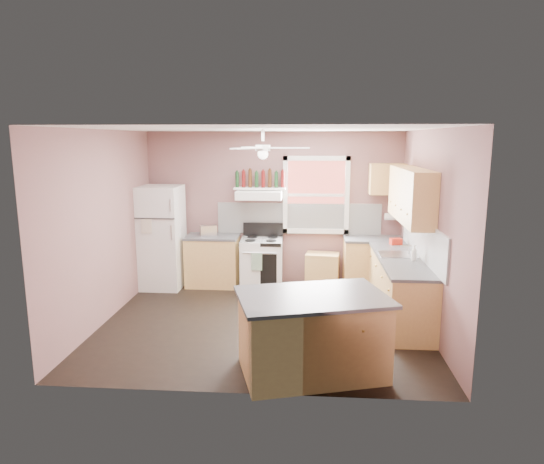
# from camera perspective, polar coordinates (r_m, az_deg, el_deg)

# --- Properties ---
(floor) EXTENTS (4.50, 4.50, 0.00)m
(floor) POSITION_cam_1_polar(r_m,az_deg,el_deg) (7.05, -1.01, -10.49)
(floor) COLOR black
(floor) RESTS_ON ground
(ceiling) EXTENTS (4.50, 4.50, 0.00)m
(ceiling) POSITION_cam_1_polar(r_m,az_deg,el_deg) (6.56, -1.09, 12.04)
(ceiling) COLOR white
(ceiling) RESTS_ON ground
(wall_back) EXTENTS (4.50, 0.05, 2.70)m
(wall_back) POSITION_cam_1_polar(r_m,az_deg,el_deg) (8.67, 0.20, 2.81)
(wall_back) COLOR #7B5452
(wall_back) RESTS_ON ground
(wall_right) EXTENTS (0.05, 4.00, 2.70)m
(wall_right) POSITION_cam_1_polar(r_m,az_deg,el_deg) (6.85, 18.26, 0.09)
(wall_right) COLOR #7B5452
(wall_right) RESTS_ON ground
(wall_left) EXTENTS (0.05, 4.00, 2.70)m
(wall_left) POSITION_cam_1_polar(r_m,az_deg,el_deg) (7.25, -19.26, 0.60)
(wall_left) COLOR #7B5452
(wall_left) RESTS_ON ground
(backsplash_back) EXTENTS (2.90, 0.03, 0.55)m
(backsplash_back) POSITION_cam_1_polar(r_m,az_deg,el_deg) (8.63, 3.16, 1.59)
(backsplash_back) COLOR white
(backsplash_back) RESTS_ON wall_back
(backsplash_right) EXTENTS (0.03, 2.60, 0.55)m
(backsplash_right) POSITION_cam_1_polar(r_m,az_deg,el_deg) (7.16, 17.30, -0.83)
(backsplash_right) COLOR white
(backsplash_right) RESTS_ON wall_right
(window_view) EXTENTS (1.00, 0.02, 1.20)m
(window_view) POSITION_cam_1_polar(r_m,az_deg,el_deg) (8.57, 5.20, 4.36)
(window_view) COLOR maroon
(window_view) RESTS_ON wall_back
(window_frame) EXTENTS (1.16, 0.07, 1.36)m
(window_frame) POSITION_cam_1_polar(r_m,az_deg,el_deg) (8.54, 5.21, 4.34)
(window_frame) COLOR white
(window_frame) RESTS_ON wall_back
(refrigerator) EXTENTS (0.76, 0.74, 1.78)m
(refrigerator) POSITION_cam_1_polar(r_m,az_deg,el_deg) (8.64, -13.04, -0.59)
(refrigerator) COLOR white
(refrigerator) RESTS_ON floor
(base_cabinet_left) EXTENTS (0.90, 0.60, 0.86)m
(base_cabinet_left) POSITION_cam_1_polar(r_m,az_deg,el_deg) (8.67, -6.98, -3.47)
(base_cabinet_left) COLOR tan
(base_cabinet_left) RESTS_ON floor
(counter_left) EXTENTS (0.92, 0.62, 0.04)m
(counter_left) POSITION_cam_1_polar(r_m,az_deg,el_deg) (8.57, -7.05, -0.55)
(counter_left) COLOR #414244
(counter_left) RESTS_ON base_cabinet_left
(toaster) EXTENTS (0.32, 0.25, 0.18)m
(toaster) POSITION_cam_1_polar(r_m,az_deg,el_deg) (8.57, -7.50, 0.18)
(toaster) COLOR silver
(toaster) RESTS_ON counter_left
(stove) EXTENTS (0.74, 0.67, 0.86)m
(stove) POSITION_cam_1_polar(r_m,az_deg,el_deg) (8.48, -1.22, -3.72)
(stove) COLOR white
(stove) RESTS_ON floor
(range_hood) EXTENTS (0.78, 0.50, 0.14)m
(range_hood) POSITION_cam_1_polar(r_m,az_deg,el_deg) (8.38, -1.51, 4.39)
(range_hood) COLOR white
(range_hood) RESTS_ON wall_back
(bottle_shelf) EXTENTS (0.90, 0.26, 0.03)m
(bottle_shelf) POSITION_cam_1_polar(r_m,az_deg,el_deg) (8.49, -1.43, 5.15)
(bottle_shelf) COLOR white
(bottle_shelf) RESTS_ON range_hood
(cart) EXTENTS (0.61, 0.45, 0.57)m
(cart) POSITION_cam_1_polar(r_m,az_deg,el_deg) (8.60, 5.93, -4.57)
(cart) COLOR tan
(cart) RESTS_ON floor
(base_cabinet_corner) EXTENTS (1.00, 0.60, 0.86)m
(base_cabinet_corner) POSITION_cam_1_polar(r_m,az_deg,el_deg) (8.58, 11.80, -3.77)
(base_cabinet_corner) COLOR tan
(base_cabinet_corner) RESTS_ON floor
(base_cabinet_right) EXTENTS (0.60, 2.20, 0.86)m
(base_cabinet_right) POSITION_cam_1_polar(r_m,az_deg,el_deg) (7.28, 14.77, -6.56)
(base_cabinet_right) COLOR tan
(base_cabinet_right) RESTS_ON floor
(counter_corner) EXTENTS (1.02, 0.62, 0.04)m
(counter_corner) POSITION_cam_1_polar(r_m,az_deg,el_deg) (8.48, 11.92, -0.83)
(counter_corner) COLOR #414244
(counter_corner) RESTS_ON base_cabinet_corner
(counter_right) EXTENTS (0.62, 2.22, 0.04)m
(counter_right) POSITION_cam_1_polar(r_m,az_deg,el_deg) (7.16, 14.87, -3.12)
(counter_right) COLOR #414244
(counter_right) RESTS_ON base_cabinet_right
(sink) EXTENTS (0.55, 0.45, 0.03)m
(sink) POSITION_cam_1_polar(r_m,az_deg,el_deg) (7.35, 14.59, -2.63)
(sink) COLOR silver
(sink) RESTS_ON counter_right
(faucet) EXTENTS (0.03, 0.03, 0.14)m
(faucet) POSITION_cam_1_polar(r_m,az_deg,el_deg) (7.36, 15.85, -2.07)
(faucet) COLOR silver
(faucet) RESTS_ON sink
(upper_cabinet_right) EXTENTS (0.33, 1.80, 0.76)m
(upper_cabinet_right) POSITION_cam_1_polar(r_m,az_deg,el_deg) (7.23, 16.03, 4.21)
(upper_cabinet_right) COLOR tan
(upper_cabinet_right) RESTS_ON wall_right
(upper_cabinet_corner) EXTENTS (0.60, 0.33, 0.52)m
(upper_cabinet_corner) POSITION_cam_1_polar(r_m,az_deg,el_deg) (8.49, 13.42, 6.09)
(upper_cabinet_corner) COLOR tan
(upper_cabinet_corner) RESTS_ON wall_back
(paper_towel) EXTENTS (0.26, 0.12, 0.12)m
(paper_towel) POSITION_cam_1_polar(r_m,az_deg,el_deg) (8.62, 13.99, 1.77)
(paper_towel) COLOR white
(paper_towel) RESTS_ON wall_back
(island) EXTENTS (1.71, 1.33, 0.86)m
(island) POSITION_cam_1_polar(r_m,az_deg,el_deg) (5.49, 4.73, -12.08)
(island) COLOR tan
(island) RESTS_ON floor
(island_top) EXTENTS (1.82, 1.44, 0.04)m
(island_top) POSITION_cam_1_polar(r_m,az_deg,el_deg) (5.33, 4.81, -7.62)
(island_top) COLOR #414244
(island_top) RESTS_ON island
(ceiling_fan_hub) EXTENTS (0.20, 0.20, 0.08)m
(ceiling_fan_hub) POSITION_cam_1_polar(r_m,az_deg,el_deg) (6.56, -1.08, 9.85)
(ceiling_fan_hub) COLOR white
(ceiling_fan_hub) RESTS_ON ceiling
(soap_bottle) EXTENTS (0.12, 0.12, 0.22)m
(soap_bottle) POSITION_cam_1_polar(r_m,az_deg,el_deg) (7.02, 16.39, -2.39)
(soap_bottle) COLOR silver
(soap_bottle) RESTS_ON counter_right
(red_caddy) EXTENTS (0.20, 0.16, 0.10)m
(red_caddy) POSITION_cam_1_polar(r_m,az_deg,el_deg) (8.03, 14.37, -1.09)
(red_caddy) COLOR red
(red_caddy) RESTS_ON counter_right
(wine_bottles) EXTENTS (0.86, 0.06, 0.31)m
(wine_bottles) POSITION_cam_1_polar(r_m,az_deg,el_deg) (8.47, -1.42, 6.23)
(wine_bottles) COLOR #143819
(wine_bottles) RESTS_ON bottle_shelf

